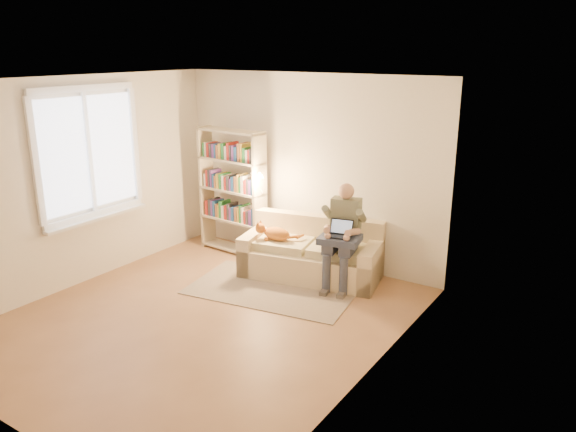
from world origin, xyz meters
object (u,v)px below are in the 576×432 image
Objects in this scene: cat at (278,233)px; bookshelf at (232,186)px; person at (343,230)px; laptop at (337,231)px; sofa at (312,256)px.

bookshelf reaches higher than cat.
cat is at bearing 178.20° from person.
person is 3.98× the size of laptop.
cat is 1.71× the size of laptop.
sofa is 5.85× the size of laptop.
person is 0.90m from cat.
person reaches higher than laptop.
person is at bearing -17.53° from sofa.
laptop is at bearing -5.65° from bookshelf.
person is at bearing 68.80° from laptop.
person reaches higher than sofa.
cat is at bearing -15.10° from bookshelf.
sofa is at bearing 147.99° from laptop.
bookshelf is (-1.91, 0.21, 0.27)m from person.
person is 0.72× the size of bookshelf.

